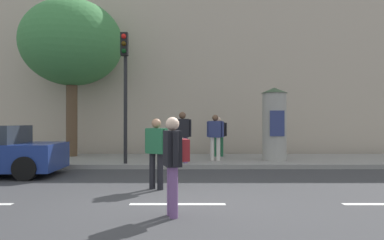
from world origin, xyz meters
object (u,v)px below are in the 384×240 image
object	(u,v)px
poster_column	(274,123)
pedestrian_in_red_top	(182,132)
pedestrian_with_backpack	(174,158)
pedestrian_with_bag	(156,148)
street_tree	(72,43)
pedestrian_near_pole	(215,134)
pedestrian_tallest	(218,133)
traffic_light	(125,76)

from	to	relation	value
poster_column	pedestrian_in_red_top	distance (m)	3.43
pedestrian_with_backpack	pedestrian_with_bag	distance (m)	2.45
pedestrian_in_red_top	street_tree	bearing A→B (deg)	151.68
poster_column	pedestrian_near_pole	xyz separation A→B (m)	(-2.14, -0.11, -0.36)
poster_column	pedestrian_near_pole	distance (m)	2.17
pedestrian_tallest	pedestrian_in_red_top	bearing A→B (deg)	-120.89
pedestrian_tallest	pedestrian_with_backpack	bearing A→B (deg)	-98.91
pedestrian_with_bag	pedestrian_near_pole	world-z (taller)	pedestrian_near_pole
pedestrian_with_bag	pedestrian_near_pole	size ratio (longest dim) A/B	0.98
street_tree	pedestrian_with_bag	bearing A→B (deg)	-57.73
poster_column	pedestrian_tallest	size ratio (longest dim) A/B	1.66
pedestrian_near_pole	pedestrian_tallest	bearing A→B (deg)	81.68
street_tree	pedestrian_tallest	world-z (taller)	street_tree
street_tree	pedestrian_near_pole	world-z (taller)	street_tree
pedestrian_with_backpack	pedestrian_in_red_top	size ratio (longest dim) A/B	0.94
pedestrian_tallest	pedestrian_near_pole	bearing A→B (deg)	-98.32
traffic_light	pedestrian_tallest	distance (m)	4.60
pedestrian_with_bag	pedestrian_near_pole	xyz separation A→B (m)	(1.65, 4.72, 0.17)
pedestrian_with_bag	pedestrian_with_backpack	bearing A→B (deg)	-77.72
pedestrian_with_backpack	pedestrian_in_red_top	world-z (taller)	pedestrian_in_red_top
pedestrian_with_bag	street_tree	bearing A→B (deg)	122.27
pedestrian_in_red_top	pedestrian_with_backpack	bearing A→B (deg)	-89.73
pedestrian_near_pole	pedestrian_tallest	world-z (taller)	pedestrian_near_pole
pedestrian_near_pole	pedestrian_tallest	distance (m)	1.57
poster_column	pedestrian_with_backpack	distance (m)	7.95
poster_column	pedestrian_with_bag	size ratio (longest dim) A/B	1.62
street_tree	pedestrian_near_pole	distance (m)	6.94
traffic_light	street_tree	size ratio (longest dim) A/B	0.68
traffic_light	pedestrian_with_backpack	world-z (taller)	traffic_light
pedestrian_tallest	poster_column	bearing A→B (deg)	-37.09
pedestrian_with_bag	pedestrian_tallest	world-z (taller)	pedestrian_tallest
pedestrian_with_bag	pedestrian_tallest	bearing A→B (deg)	73.33
poster_column	traffic_light	bearing A→B (deg)	-167.96
pedestrian_with_backpack	pedestrian_tallest	size ratio (longest dim) A/B	1.03
traffic_light	pedestrian_with_bag	world-z (taller)	traffic_light
pedestrian_with_bag	pedestrian_in_red_top	xyz separation A→B (m)	(0.49, 3.96, 0.23)
pedestrian_with_backpack	pedestrian_tallest	distance (m)	8.78
poster_column	pedestrian_tallest	bearing A→B (deg)	142.91
pedestrian_with_backpack	poster_column	bearing A→B (deg)	65.63
traffic_light	pedestrian_near_pole	distance (m)	3.76
traffic_light	pedestrian_in_red_top	distance (m)	2.68
pedestrian_tallest	pedestrian_in_red_top	size ratio (longest dim) A/B	0.92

